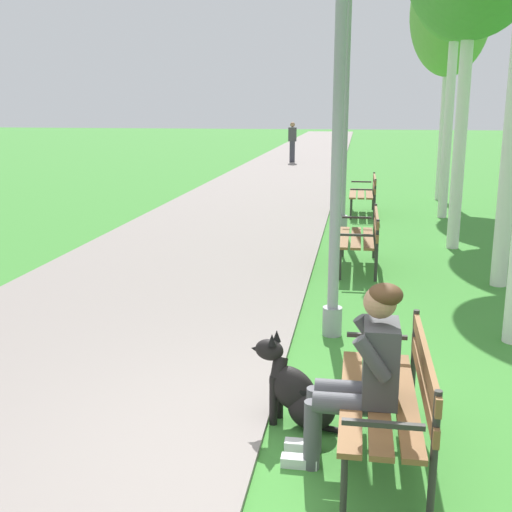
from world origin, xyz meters
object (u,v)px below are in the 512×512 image
lamp_post_near (338,130)px  birch_tree_sixth (451,13)px  pedestrian_distant (292,142)px  lamp_post_mid (346,99)px  park_bench_near (394,391)px  dog_black (298,393)px  park_bench_mid (363,234)px  person_seated_on_near_bench (363,368)px  park_bench_far (366,191)px

lamp_post_near → birch_tree_sixth: size_ratio=0.68×
pedestrian_distant → lamp_post_mid: bearing=-80.3°
park_bench_near → pedestrian_distant: size_ratio=0.91×
pedestrian_distant → park_bench_near: bearing=-82.3°
birch_tree_sixth → pedestrian_distant: (-4.73, 9.78, -3.60)m
dog_black → pedestrian_distant: 22.03m
park_bench_mid → pedestrian_distant: size_ratio=0.91×
park_bench_mid → pedestrian_distant: bearing=99.4°
person_seated_on_near_bench → lamp_post_mid: lamp_post_mid is taller
dog_black → birch_tree_sixth: bearing=78.8°
park_bench_mid → person_seated_on_near_bench: 5.28m
pedestrian_distant → park_bench_far: bearing=-76.8°
lamp_post_mid → birch_tree_sixth: 5.43m
park_bench_far → pedestrian_distant: (-2.89, 12.30, 0.33)m
park_bench_mid → dog_black: park_bench_mid is taller
park_bench_mid → park_bench_far: (0.07, 4.78, 0.00)m
park_bench_mid → person_seated_on_near_bench: bearing=-90.2°
birch_tree_sixth → lamp_post_near: bearing=-102.4°
person_seated_on_near_bench → pedestrian_distant: (-2.79, 22.35, 0.16)m
park_bench_mid → dog_black: (-0.47, -4.82, -0.25)m
dog_black → lamp_post_mid: lamp_post_mid is taller
park_bench_mid → birch_tree_sixth: bearing=75.3°
birch_tree_sixth → dog_black: bearing=-101.2°
park_bench_mid → park_bench_far: same height
park_bench_near → birch_tree_sixth: bearing=82.1°
park_bench_near → park_bench_far: bearing=90.7°
person_seated_on_near_bench → dog_black: person_seated_on_near_bench is taller
park_bench_mid → person_seated_on_near_bench: size_ratio=1.20×
park_bench_near → lamp_post_mid: (-0.56, 8.01, 1.92)m
dog_black → lamp_post_near: size_ratio=0.20×
park_bench_mid → lamp_post_near: (-0.31, -2.85, 1.58)m
lamp_post_near → lamp_post_mid: lamp_post_mid is taller
birch_tree_sixth → lamp_post_mid: bearing=-117.0°
pedestrian_distant → dog_black: bearing=-83.9°
lamp_post_near → lamp_post_mid: bearing=90.6°
lamp_post_mid → pedestrian_distant: bearing=99.7°
lamp_post_near → pedestrian_distant: lamp_post_near is taller
lamp_post_mid → park_bench_near: bearing=-86.0°
lamp_post_near → park_bench_far: bearing=87.1°
park_bench_near → person_seated_on_near_bench: person_seated_on_near_bench is taller
dog_black → pedestrian_distant: bearing=96.1°
lamp_post_mid → pedestrian_distant: 14.57m
person_seated_on_near_bench → lamp_post_near: 2.82m
park_bench_near → birch_tree_sixth: size_ratio=0.25×
lamp_post_near → park_bench_mid: bearing=83.8°
park_bench_mid → pedestrian_distant: 17.31m
park_bench_far → dog_black: bearing=-93.3°
pedestrian_distant → person_seated_on_near_bench: bearing=-82.9°
lamp_post_near → birch_tree_sixth: 10.65m
lamp_post_mid → pedestrian_distant: size_ratio=2.86×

